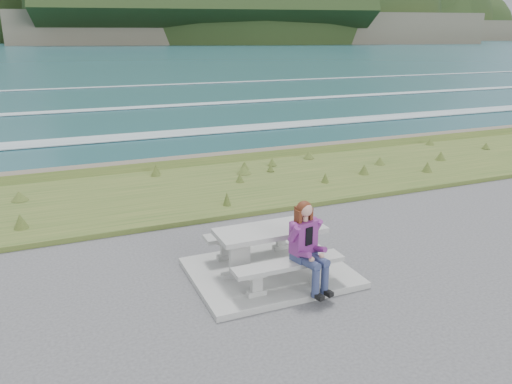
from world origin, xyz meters
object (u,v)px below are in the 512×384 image
(bench_seaward, at_px, (254,236))
(picnic_table, at_px, (270,238))
(bench_landward, at_px, (289,268))
(seated_woman, at_px, (310,258))

(bench_seaward, bearing_deg, picnic_table, -90.00)
(bench_landward, relative_size, seated_woman, 1.29)
(bench_landward, height_order, bench_seaward, same)
(picnic_table, relative_size, bench_landward, 1.00)
(picnic_table, bearing_deg, bench_landward, -90.00)
(bench_seaward, bearing_deg, seated_woman, -79.33)
(bench_landward, height_order, seated_woman, seated_woman)
(bench_landward, relative_size, bench_seaward, 1.00)
(bench_seaward, relative_size, seated_woman, 1.29)
(bench_seaward, xyz_separation_m, seated_woman, (0.29, -1.53, 0.17))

